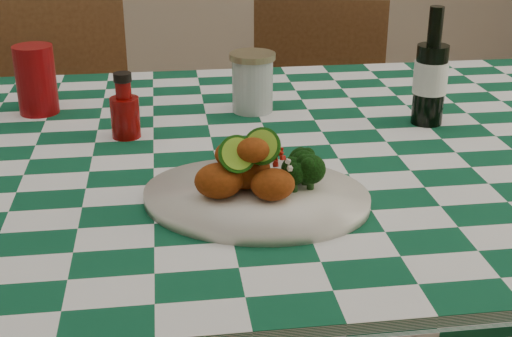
{
  "coord_description": "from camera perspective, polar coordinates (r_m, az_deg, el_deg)",
  "views": [
    {
      "loc": [
        -0.08,
        -1.14,
        1.24
      ],
      "look_at": [
        0.04,
        -0.21,
        0.84
      ],
      "focal_mm": 50.0,
      "sensor_mm": 36.0,
      "label": 1
    }
  ],
  "objects": [
    {
      "name": "red_tumbler",
      "position": [
        1.46,
        -17.19,
        6.8
      ],
      "size": [
        0.08,
        0.08,
        0.13
      ],
      "primitive_type": "cylinder",
      "rotation": [
        0.0,
        0.0,
        0.04
      ],
      "color": "maroon",
      "rests_on": "dining_table"
    },
    {
      "name": "wooden_chair_right",
      "position": [
        2.12,
        4.95,
        0.83
      ],
      "size": [
        0.47,
        0.49,
        0.87
      ],
      "primitive_type": null,
      "rotation": [
        0.0,
        0.0,
        -0.19
      ],
      "color": "#472814",
      "rests_on": "ground"
    },
    {
      "name": "beer_bottle",
      "position": [
        1.36,
        13.87,
        7.92
      ],
      "size": [
        0.08,
        0.08,
        0.22
      ],
      "primitive_type": null,
      "rotation": [
        0.0,
        0.0,
        -0.33
      ],
      "color": "black",
      "rests_on": "dining_table"
    },
    {
      "name": "broccoli_side",
      "position": [
        1.04,
        4.0,
        -0.06
      ],
      "size": [
        0.07,
        0.07,
        0.05
      ],
      "primitive_type": null,
      "color": "black",
      "rests_on": "plate"
    },
    {
      "name": "fried_chicken_pile",
      "position": [
        1.01,
        -0.33,
        0.24
      ],
      "size": [
        0.13,
        0.1,
        0.08
      ],
      "primitive_type": null,
      "color": "#8D360D",
      "rests_on": "plate"
    },
    {
      "name": "mason_jar",
      "position": [
        1.41,
        -0.28,
        6.91
      ],
      "size": [
        0.12,
        0.12,
        0.12
      ],
      "primitive_type": null,
      "rotation": [
        0.0,
        0.0,
        -0.35
      ],
      "color": "#B2BCBA",
      "rests_on": "dining_table"
    },
    {
      "name": "ketchup_bottle",
      "position": [
        1.29,
        -10.48,
        4.98
      ],
      "size": [
        0.06,
        0.06,
        0.12
      ],
      "primitive_type": null,
      "rotation": [
        0.0,
        0.0,
        -0.2
      ],
      "color": "#710705",
      "rests_on": "dining_table"
    },
    {
      "name": "plate",
      "position": [
        1.03,
        -0.0,
        -2.34
      ],
      "size": [
        0.39,
        0.34,
        0.02
      ],
      "primitive_type": null,
      "rotation": [
        0.0,
        0.0,
        -0.3
      ],
      "color": "silver",
      "rests_on": "dining_table"
    },
    {
      "name": "wooden_chair_left",
      "position": [
        2.04,
        -14.18,
        1.56
      ],
      "size": [
        0.62,
        0.63,
        1.02
      ],
      "primitive_type": null,
      "rotation": [
        0.0,
        0.0,
        0.39
      ],
      "color": "#472814",
      "rests_on": "ground"
    }
  ]
}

